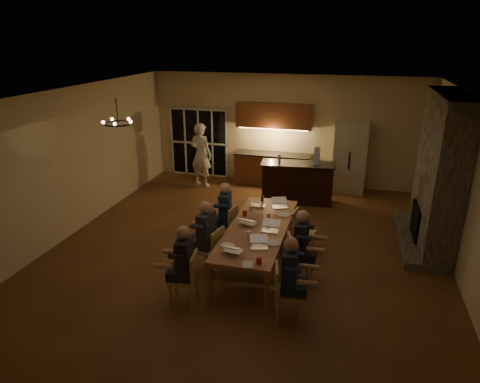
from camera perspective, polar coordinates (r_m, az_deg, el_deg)
name	(u,v)px	position (r m, az deg, el deg)	size (l,w,h in m)	color
floor	(248,248)	(9.10, 1.05, -7.56)	(9.00, 9.00, 0.00)	brown
back_wall	(285,130)	(12.76, 6.07, 8.17)	(8.00, 0.04, 3.20)	beige
left_wall	(72,162)	(10.17, -21.48, 3.74)	(0.04, 9.00, 3.20)	beige
right_wall	(471,195)	(8.51, 28.39, -0.38)	(0.04, 9.00, 3.20)	beige
ceiling	(249,93)	(8.12, 1.20, 12.98)	(8.00, 9.00, 0.04)	white
french_doors	(199,143)	(13.51, -5.49, 6.47)	(1.86, 0.08, 2.10)	black
fireplace	(440,173)	(9.56, 25.08, 2.23)	(0.58, 2.50, 3.20)	#766D5D
kitchenette	(273,145)	(12.59, 4.42, 6.19)	(2.24, 0.68, 2.40)	brown
refrigerator	(350,157)	(12.40, 14.41, 4.43)	(0.90, 0.68, 2.00)	beige
dining_table	(258,244)	(8.44, 2.38, -7.07)	(1.10, 3.12, 0.75)	#C47C4E
bar_island	(297,183)	(11.44, 7.64, 1.16)	(1.92, 0.68, 1.08)	black
chair_left_near	(183,277)	(7.31, -7.64, -11.29)	(0.44, 0.44, 0.89)	tan
chair_left_mid	(209,249)	(8.12, -4.16, -7.71)	(0.44, 0.44, 0.89)	tan
chair_left_far	(225,225)	(9.07, -2.07, -4.55)	(0.44, 0.44, 0.89)	tan
chair_right_near	(289,292)	(6.93, 6.53, -13.15)	(0.44, 0.44, 0.89)	tan
chair_right_mid	(300,258)	(7.89, 8.03, -8.76)	(0.44, 0.44, 0.89)	tan
chair_right_far	(304,232)	(8.87, 8.48, -5.37)	(0.44, 0.44, 0.89)	tan
person_left_near	(185,265)	(7.18, -7.41, -9.64)	(0.60, 0.60, 1.38)	#21222B
person_right_near	(290,277)	(6.82, 6.64, -11.32)	(0.60, 0.60, 1.38)	#1B2943
person_left_mid	(206,236)	(8.08, -4.50, -5.92)	(0.60, 0.60, 1.38)	#33383D
person_right_mid	(301,246)	(7.77, 8.12, -7.20)	(0.60, 0.60, 1.38)	#21222B
person_left_far	(225,214)	(9.00, -1.98, -3.03)	(0.60, 0.60, 1.38)	#1B2943
standing_person	(201,155)	(12.56, -5.22, 4.90)	(0.68, 0.45, 1.88)	white
chandelier	(118,123)	(8.02, -15.94, 8.73)	(0.53, 0.53, 0.03)	black
laptop_a	(233,245)	(7.35, -0.91, -7.17)	(0.32, 0.28, 0.23)	silver
laptop_b	(259,242)	(7.46, 2.56, -6.73)	(0.32, 0.28, 0.23)	silver
laptop_c	(248,218)	(8.37, 1.10, -3.60)	(0.32, 0.28, 0.23)	silver
laptop_d	(270,226)	(8.08, 4.06, -4.55)	(0.32, 0.28, 0.23)	silver
laptop_e	(258,201)	(9.24, 2.39, -1.25)	(0.32, 0.28, 0.23)	silver
laptop_f	(280,202)	(9.19, 5.36, -1.45)	(0.32, 0.28, 0.23)	silver
mug_front	(249,234)	(7.89, 1.22, -5.66)	(0.09, 0.09, 0.10)	white
mug_mid	(268,215)	(8.67, 3.79, -3.21)	(0.08, 0.08, 0.10)	white
mug_back	(251,208)	(9.02, 1.47, -2.21)	(0.08, 0.08, 0.10)	white
redcup_near	(259,260)	(7.00, 2.54, -9.16)	(0.09, 0.09, 0.12)	#BB140C
redcup_mid	(245,213)	(8.74, 0.63, -2.90)	(0.09, 0.09, 0.12)	#BB140C
can_silver	(251,239)	(7.69, 1.43, -6.31)	(0.07, 0.07, 0.12)	#B2B2B7
can_cola	(262,199)	(9.51, 2.99, -0.97)	(0.06, 0.06, 0.12)	#3F0F0C
plate_near	(273,243)	(7.66, 4.39, -6.89)	(0.25, 0.25, 0.02)	white
plate_left	(227,246)	(7.55, -1.71, -7.25)	(0.26, 0.26, 0.02)	white
plate_far	(283,214)	(8.85, 5.79, -3.06)	(0.27, 0.27, 0.02)	white
notepad	(248,265)	(6.98, 1.07, -9.73)	(0.16, 0.23, 0.01)	white
bar_bottle	(279,159)	(11.21, 5.29, 4.39)	(0.07, 0.07, 0.24)	#99999E
bar_blender	(317,156)	(11.21, 10.22, 4.69)	(0.14, 0.14, 0.44)	silver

